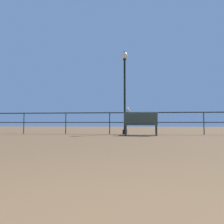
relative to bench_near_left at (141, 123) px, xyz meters
The scene contains 4 objects.
pier_railing 0.98m from the bench_near_left, 112.98° to the left, with size 19.82×0.05×1.06m.
bench_near_left is the anchor object (origin of this frame).
lamppost_center 2.40m from the bench_near_left, 125.06° to the left, with size 0.32×0.32×4.16m.
seagull_on_rail 1.20m from the bench_near_left, 124.49° to the left, with size 0.18×0.45×0.21m.
Camera 1 is at (0.06, -0.29, 0.54)m, focal length 32.70 mm.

